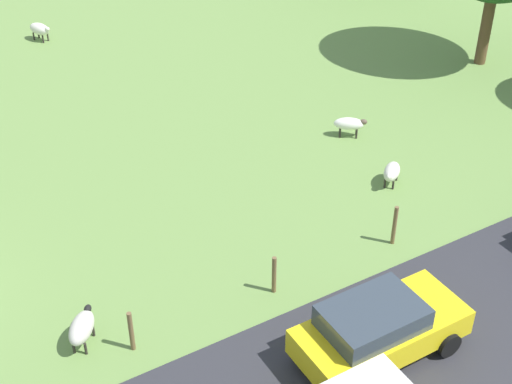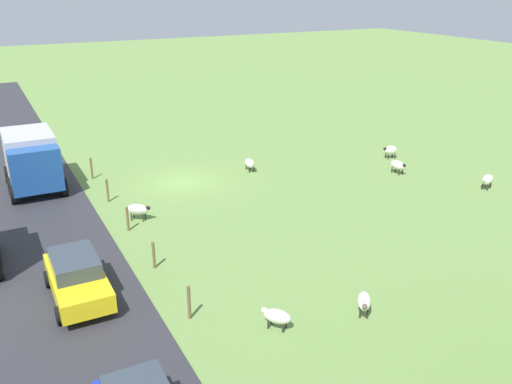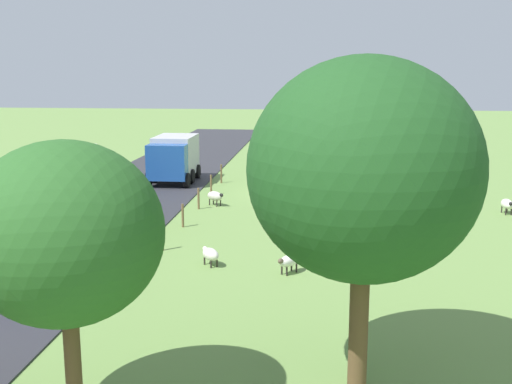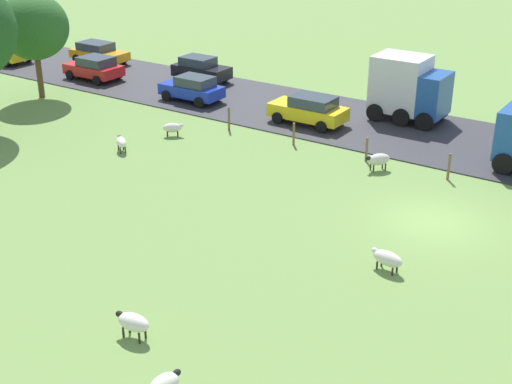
% 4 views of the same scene
% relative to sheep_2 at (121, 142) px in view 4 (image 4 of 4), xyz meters
% --- Properties ---
extents(ground_plane, '(160.00, 160.00, 0.00)m').
position_rel_sheep_2_xyz_m(ground_plane, '(1.10, -15.61, -0.50)').
color(ground_plane, '#6B8E47').
extents(road_strip, '(8.00, 80.00, 0.06)m').
position_rel_sheep_2_xyz_m(road_strip, '(10.45, -15.61, -0.47)').
color(road_strip, '#2D2D33').
rests_on(road_strip, ground_plane).
extents(sheep_2, '(0.99, 1.12, 0.73)m').
position_rel_sheep_2_xyz_m(sheep_2, '(0.00, 0.00, 0.00)').
color(sheep_2, white).
rests_on(sheep_2, ground_plane).
extents(sheep_3, '(1.20, 1.10, 0.82)m').
position_rel_sheep_2_xyz_m(sheep_3, '(4.78, -11.57, 0.05)').
color(sheep_3, beige).
rests_on(sheep_3, ground_plane).
extents(sheep_4, '(0.62, 1.20, 0.81)m').
position_rel_sheep_2_xyz_m(sheep_4, '(-11.10, -11.12, 0.04)').
color(sheep_4, silver).
rests_on(sheep_4, ground_plane).
extents(sheep_5, '(0.99, 1.07, 0.71)m').
position_rel_sheep_2_xyz_m(sheep_5, '(3.14, -0.65, -0.03)').
color(sheep_5, silver).
rests_on(sheep_5, ground_plane).
extents(sheep_6, '(0.68, 1.27, 0.74)m').
position_rel_sheep_2_xyz_m(sheep_6, '(-3.38, -15.68, -0.02)').
color(sheep_6, silver).
rests_on(sheep_6, ground_plane).
extents(tree_2, '(4.16, 4.16, 6.27)m').
position_rel_sheep_2_xyz_m(tree_2, '(4.17, 10.69, 3.80)').
color(tree_2, brown).
rests_on(tree_2, ground_plane).
extents(fence_post_1, '(0.12, 0.12, 1.25)m').
position_rel_sheep_2_xyz_m(fence_post_1, '(5.55, -14.64, 0.12)').
color(fence_post_1, brown).
rests_on(fence_post_1, ground_plane).
extents(fence_post_2, '(0.12, 0.12, 1.19)m').
position_rel_sheep_2_xyz_m(fence_post_2, '(5.55, -10.61, 0.09)').
color(fence_post_2, brown).
rests_on(fence_post_2, ground_plane).
extents(fence_post_3, '(0.12, 0.12, 1.17)m').
position_rel_sheep_2_xyz_m(fence_post_3, '(5.55, -6.57, 0.08)').
color(fence_post_3, brown).
rests_on(fence_post_3, ground_plane).
extents(fence_post_4, '(0.12, 0.12, 1.28)m').
position_rel_sheep_2_xyz_m(fence_post_4, '(5.55, -2.54, 0.14)').
color(fence_post_4, brown).
rests_on(fence_post_4, ground_plane).
extents(truck_0, '(2.69, 4.01, 3.52)m').
position_rel_sheep_2_xyz_m(truck_0, '(12.42, -9.74, 1.39)').
color(truck_0, '#1E4C99').
rests_on(truck_0, road_strip).
extents(car_0, '(2.17, 3.87, 1.54)m').
position_rel_sheep_2_xyz_m(car_0, '(8.81, 10.84, 0.36)').
color(car_0, red).
rests_on(car_0, road_strip).
extents(car_1, '(2.03, 4.21, 1.58)m').
position_rel_sheep_2_xyz_m(car_1, '(8.71, -5.64, 0.38)').
color(car_1, yellow).
rests_on(car_1, road_strip).
extents(car_2, '(2.17, 4.11, 1.48)m').
position_rel_sheep_2_xyz_m(car_2, '(8.66, 19.78, 0.34)').
color(car_2, yellow).
rests_on(car_2, road_strip).
extents(car_3, '(2.10, 4.37, 1.49)m').
position_rel_sheep_2_xyz_m(car_3, '(12.20, 13.90, 0.34)').
color(car_3, orange).
rests_on(car_3, road_strip).
extents(car_4, '(1.99, 3.80, 1.62)m').
position_rel_sheep_2_xyz_m(car_4, '(12.33, 4.65, 0.40)').
color(car_4, black).
rests_on(car_4, road_strip).
extents(car_5, '(1.96, 3.84, 1.54)m').
position_rel_sheep_2_xyz_m(car_5, '(8.55, 2.32, 0.36)').
color(car_5, '#1933B2').
rests_on(car_5, road_strip).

